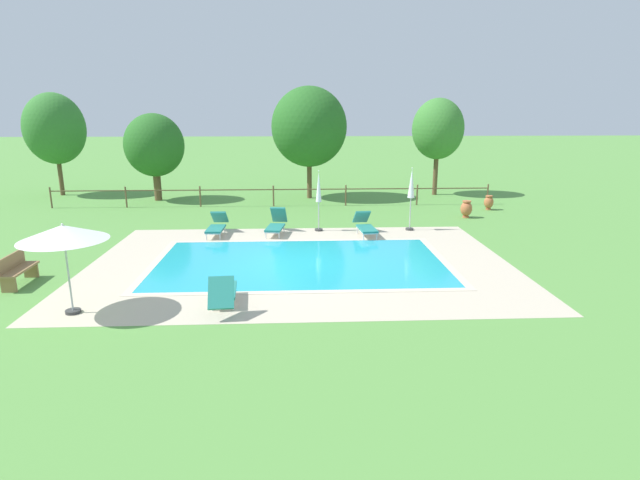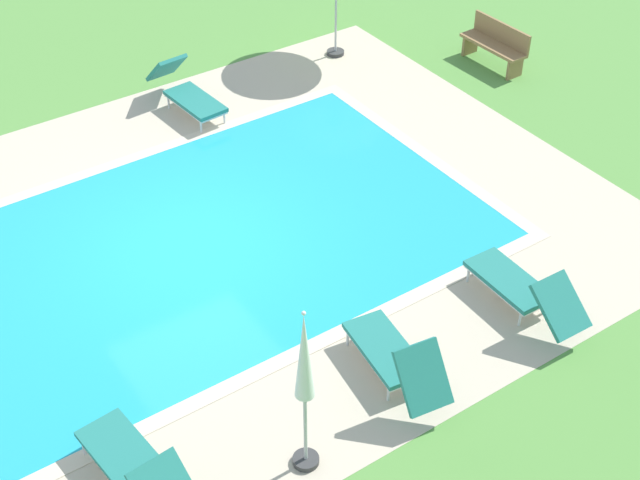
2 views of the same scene
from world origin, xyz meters
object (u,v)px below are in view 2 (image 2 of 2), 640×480
at_px(sun_lounger_north_mid, 396,357).
at_px(sun_lounger_north_near_steps, 136,467).
at_px(sun_lounger_north_end, 187,92).
at_px(sun_lounger_north_far, 523,288).
at_px(patio_umbrella_closed_row_mid_west, 305,371).
at_px(wooden_bench_lawn_side, 496,43).

bearing_deg(sun_lounger_north_mid, sun_lounger_north_near_steps, -5.28).
bearing_deg(sun_lounger_north_mid, sun_lounger_north_end, -97.79).
distance_m(sun_lounger_north_near_steps, sun_lounger_north_mid, 3.50).
bearing_deg(sun_lounger_north_far, patio_umbrella_closed_row_mid_west, 7.52).
bearing_deg(sun_lounger_north_near_steps, sun_lounger_north_mid, 174.72).
height_order(sun_lounger_north_far, wooden_bench_lawn_side, wooden_bench_lawn_side).
relative_size(sun_lounger_north_end, wooden_bench_lawn_side, 1.30).
relative_size(sun_lounger_north_near_steps, wooden_bench_lawn_side, 1.33).
bearing_deg(sun_lounger_north_end, sun_lounger_north_mid, 82.21).
distance_m(sun_lounger_north_near_steps, sun_lounger_north_end, 8.55).
bearing_deg(sun_lounger_north_near_steps, sun_lounger_north_end, -121.89).
relative_size(patio_umbrella_closed_row_mid_west, wooden_bench_lawn_side, 1.62).
distance_m(sun_lounger_north_far, wooden_bench_lawn_side, 7.32).
distance_m(sun_lounger_north_mid, sun_lounger_north_far, 2.31).
relative_size(sun_lounger_north_end, patio_umbrella_closed_row_mid_west, 0.80).
bearing_deg(wooden_bench_lawn_side, sun_lounger_north_mid, 39.01).
bearing_deg(sun_lounger_north_far, sun_lounger_north_end, -80.41).
height_order(sun_lounger_north_mid, sun_lounger_north_end, sun_lounger_north_mid).
relative_size(sun_lounger_north_near_steps, sun_lounger_north_mid, 1.05).
xyz_separation_m(sun_lounger_north_near_steps, sun_lounger_north_end, (-4.52, -7.26, 0.01)).
distance_m(sun_lounger_north_mid, patio_umbrella_closed_row_mid_west, 2.11).
bearing_deg(sun_lounger_north_end, sun_lounger_north_near_steps, 58.11).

